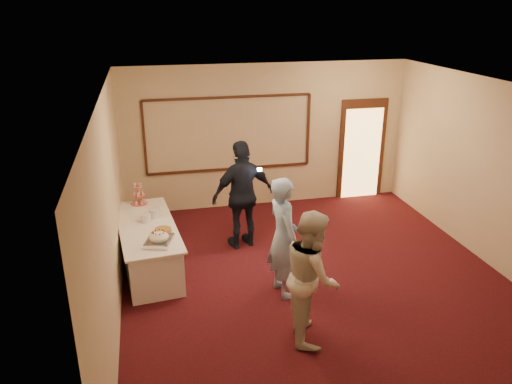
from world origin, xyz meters
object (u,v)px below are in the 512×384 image
buffet_table (149,246)px  tart (163,231)px  plate_stack_b (154,213)px  guest (243,195)px  man (283,237)px  woman (312,276)px  cupcake_stand (138,196)px  plate_stack_a (146,218)px  pavlova_tray (159,238)px

buffet_table → tart: 0.58m
plate_stack_b → guest: 1.55m
man → woman: (0.08, -1.07, -0.04)m
cupcake_stand → plate_stack_a: 0.84m
buffet_table → plate_stack_a: bearing=93.6°
pavlova_tray → plate_stack_b: pavlova_tray is taller
plate_stack_a → tart: bearing=-60.9°
tart → buffet_table: bearing=126.2°
woman → plate_stack_b: bearing=46.9°
plate_stack_a → pavlova_tray: bearing=-77.6°
pavlova_tray → tart: pavlova_tray is taller
buffet_table → man: 2.35m
pavlova_tray → cupcake_stand: cupcake_stand is taller
plate_stack_a → tart: size_ratio=0.56×
woman → man: bearing=14.8°
pavlova_tray → man: (1.77, -0.51, 0.07)m
buffet_table → pavlova_tray: bearing=-76.2°
woman → pavlova_tray: bearing=59.9°
man → cupcake_stand: bearing=33.9°
plate_stack_b → guest: bearing=6.7°
pavlova_tray → guest: bearing=37.6°
man → woman: size_ratio=1.04×
plate_stack_a → guest: guest is taller
plate_stack_b → woman: (1.89, -2.55, 0.03)m
buffet_table → guest: 1.83m
buffet_table → pavlova_tray: size_ratio=4.19×
cupcake_stand → guest: guest is taller
cupcake_stand → tart: size_ratio=1.40×
pavlova_tray → cupcake_stand: 1.67m
guest → tart: bearing=14.6°
cupcake_stand → plate_stack_b: bearing=-69.6°
cupcake_stand → man: bearing=-46.4°
buffet_table → man: man is taller
cupcake_stand → guest: size_ratio=0.22×
plate_stack_b → cupcake_stand: bearing=110.4°
buffet_table → tart: size_ratio=7.83×
man → guest: guest is taller
cupcake_stand → guest: bearing=-15.5°
cupcake_stand → man: 2.98m
buffet_table → plate_stack_b: 0.55m
buffet_table → man: bearing=-31.9°
man → pavlova_tray: bearing=64.3°
buffet_table → plate_stack_a: plate_stack_a is taller
buffet_table → woman: 3.09m
woman → guest: bearing=17.7°
cupcake_stand → tart: bearing=-74.3°
pavlova_tray → woman: 2.43m
plate_stack_b → pavlova_tray: bearing=-87.9°
tart → man: man is taller
plate_stack_b → woman: size_ratio=0.11×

